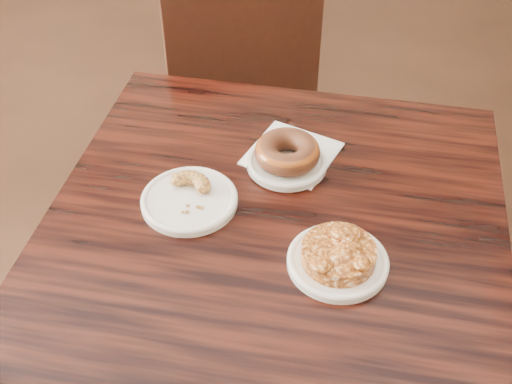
{
  "coord_description": "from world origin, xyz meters",
  "views": [
    {
      "loc": [
        0.25,
        -0.95,
        1.54
      ],
      "look_at": [
        0.22,
        -0.14,
        0.8
      ],
      "focal_mm": 45.0,
      "sensor_mm": 36.0,
      "label": 1
    }
  ],
  "objects_px": {
    "chair_far": "(229,100)",
    "glazed_donut": "(287,152)",
    "cruller_fragment": "(189,193)",
    "apple_fritter": "(339,251)",
    "cafe_table": "(272,338)"
  },
  "relations": [
    {
      "from": "glazed_donut",
      "to": "cafe_table",
      "type": "bearing_deg",
      "value": -98.37
    },
    {
      "from": "cruller_fragment",
      "to": "apple_fritter",
      "type": "bearing_deg",
      "value": -28.01
    },
    {
      "from": "cafe_table",
      "to": "apple_fritter",
      "type": "height_order",
      "value": "apple_fritter"
    },
    {
      "from": "cruller_fragment",
      "to": "glazed_donut",
      "type": "bearing_deg",
      "value": 31.23
    },
    {
      "from": "cafe_table",
      "to": "chair_far",
      "type": "xyz_separation_m",
      "value": [
        -0.14,
        0.79,
        0.08
      ]
    },
    {
      "from": "chair_far",
      "to": "glazed_donut",
      "type": "xyz_separation_m",
      "value": [
        0.16,
        -0.66,
        0.34
      ]
    },
    {
      "from": "glazed_donut",
      "to": "apple_fritter",
      "type": "distance_m",
      "value": 0.26
    },
    {
      "from": "cafe_table",
      "to": "glazed_donut",
      "type": "bearing_deg",
      "value": 90.79
    },
    {
      "from": "chair_far",
      "to": "cruller_fragment",
      "type": "relative_size",
      "value": 9.23
    },
    {
      "from": "cafe_table",
      "to": "chair_far",
      "type": "bearing_deg",
      "value": 109.42
    },
    {
      "from": "apple_fritter",
      "to": "cruller_fragment",
      "type": "height_order",
      "value": "apple_fritter"
    },
    {
      "from": "chair_far",
      "to": "cafe_table",
      "type": "bearing_deg",
      "value": 81.68
    },
    {
      "from": "chair_far",
      "to": "apple_fritter",
      "type": "xyz_separation_m",
      "value": [
        0.24,
        -0.9,
        0.33
      ]
    },
    {
      "from": "glazed_donut",
      "to": "apple_fritter",
      "type": "xyz_separation_m",
      "value": [
        0.08,
        -0.24,
        -0.01
      ]
    },
    {
      "from": "glazed_donut",
      "to": "apple_fritter",
      "type": "height_order",
      "value": "glazed_donut"
    }
  ]
}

